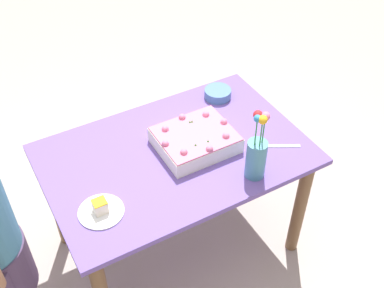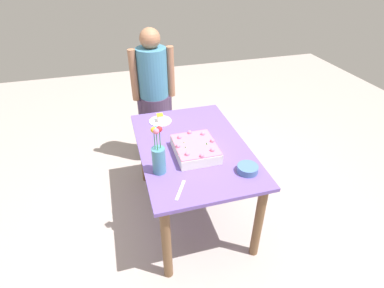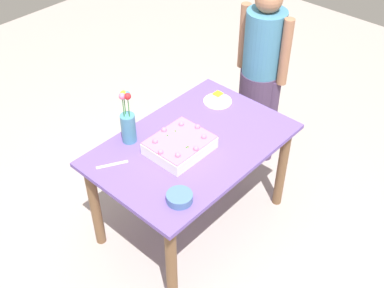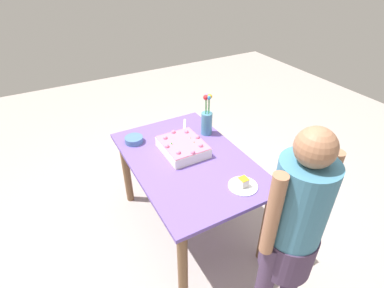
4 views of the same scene
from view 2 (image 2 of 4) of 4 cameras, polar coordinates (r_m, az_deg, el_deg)
ground_plane at (r=2.95m, az=0.10°, el=-12.59°), size 8.00×8.00×0.00m
dining_table at (r=2.53m, az=0.12°, el=-2.69°), size 1.32×0.87×0.76m
sheet_cake at (r=2.34m, az=0.63°, el=-0.89°), size 0.38×0.32×0.11m
serving_plate_with_slice at (r=2.80m, az=-6.07°, el=4.63°), size 0.21×0.21×0.07m
cake_knife at (r=2.04m, az=-2.23°, el=-8.76°), size 0.18×0.11×0.00m
flower_vase at (r=2.12m, az=-6.39°, el=-2.41°), size 0.10×0.10×0.38m
fruit_bowl at (r=2.21m, az=10.54°, el=-4.67°), size 0.15×0.15×0.05m
person_standing at (r=3.21m, az=-7.28°, el=10.01°), size 0.31×0.45×1.49m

